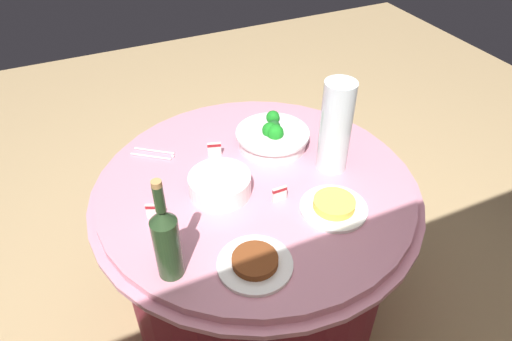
{
  "coord_description": "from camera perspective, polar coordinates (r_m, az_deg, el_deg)",
  "views": [
    {
      "loc": [
        0.51,
        1.12,
        1.79
      ],
      "look_at": [
        0.0,
        0.0,
        0.79
      ],
      "focal_mm": 32.4,
      "sensor_mm": 36.0,
      "label": 1
    }
  ],
  "objects": [
    {
      "name": "label_placard_mid",
      "position": [
        1.73,
        -5.16,
        2.74
      ],
      "size": [
        0.05,
        0.02,
        0.05
      ],
      "color": "white",
      "rests_on": "buffet_table"
    },
    {
      "name": "label_placard_rear",
      "position": [
        1.5,
        -12.49,
        -4.81
      ],
      "size": [
        0.05,
        0.03,
        0.05
      ],
      "color": "white",
      "rests_on": "buffet_table"
    },
    {
      "name": "buffet_table",
      "position": [
        1.87,
        -0.0,
        -9.91
      ],
      "size": [
        1.16,
        1.16,
        0.74
      ],
      "color": "maroon",
      "rests_on": "ground_plane"
    },
    {
      "name": "decorative_fruit_vase",
      "position": [
        1.62,
        9.75,
        4.82
      ],
      "size": [
        0.11,
        0.11,
        0.34
      ],
      "color": "silver",
      "rests_on": "buffet_table"
    },
    {
      "name": "label_placard_front",
      "position": [
        1.53,
        2.93,
        -2.82
      ],
      "size": [
        0.05,
        0.01,
        0.05
      ],
      "color": "white",
      "rests_on": "buffet_table"
    },
    {
      "name": "plate_stack",
      "position": [
        1.56,
        -4.53,
        -1.65
      ],
      "size": [
        0.21,
        0.21,
        0.07
      ],
      "color": "white",
      "rests_on": "buffet_table"
    },
    {
      "name": "food_plate_fried_egg",
      "position": [
        1.52,
        9.59,
        -4.35
      ],
      "size": [
        0.22,
        0.22,
        0.04
      ],
      "color": "white",
      "rests_on": "buffet_table"
    },
    {
      "name": "broccoli_bowl",
      "position": [
        1.77,
        2.06,
        4.22
      ],
      "size": [
        0.28,
        0.28,
        0.11
      ],
      "color": "white",
      "rests_on": "buffet_table"
    },
    {
      "name": "food_plate_stir_fry",
      "position": [
        1.34,
        -0.13,
        -11.31
      ],
      "size": [
        0.22,
        0.22,
        0.03
      ],
      "color": "white",
      "rests_on": "buffet_table"
    },
    {
      "name": "ground_plane",
      "position": [
        2.17,
        -0.0,
        -16.45
      ],
      "size": [
        6.0,
        6.0,
        0.0
      ],
      "primitive_type": "plane",
      "color": "tan"
    },
    {
      "name": "wine_bottle",
      "position": [
        1.26,
        -10.99,
        -8.48
      ],
      "size": [
        0.07,
        0.07,
        0.34
      ],
      "color": "#253C21",
      "rests_on": "buffet_table"
    },
    {
      "name": "serving_tongs",
      "position": [
        1.78,
        -12.42,
        2.03
      ],
      "size": [
        0.15,
        0.13,
        0.01
      ],
      "color": "silver",
      "rests_on": "buffet_table"
    }
  ]
}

